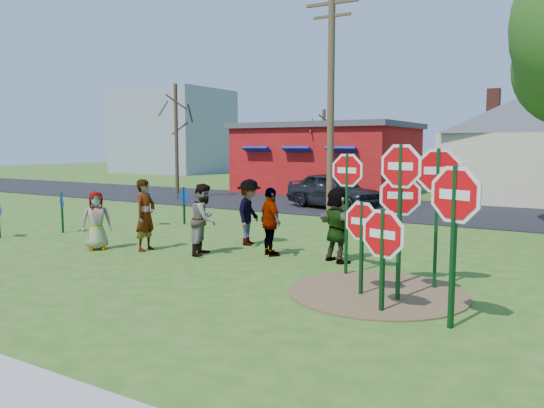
{
  "coord_description": "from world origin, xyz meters",
  "views": [
    {
      "loc": [
        7.71,
        -9.94,
        2.64
      ],
      "look_at": [
        1.07,
        0.97,
        1.24
      ],
      "focal_mm": 35.0,
      "sensor_mm": 36.0,
      "label": 1
    }
  ],
  "objects": [
    {
      "name": "stop_sign_f",
      "position": [
        6.05,
        -2.21,
        1.78
      ],
      "size": [
        1.05,
        0.46,
        2.52
      ],
      "rotation": [
        0.0,
        0.0,
        -0.4
      ],
      "color": "#103C19",
      "rests_on": "ground"
    },
    {
      "name": "blue_diamond_c",
      "position": [
        -4.84,
        2.77,
        0.78
      ],
      "size": [
        0.6,
        0.18,
        1.26
      ],
      "rotation": [
        0.0,
        0.0,
        -0.27
      ],
      "color": "#103C19",
      "rests_on": "ground"
    },
    {
      "name": "distant_building",
      "position": [
        -28.0,
        30.0,
        4.0
      ],
      "size": [
        10.0,
        8.0,
        8.0
      ],
      "primitive_type": "cube",
      "color": "#8C939E",
      "rests_on": "ground"
    },
    {
      "name": "stop_sign_c",
      "position": [
        4.96,
        -1.28,
        1.98
      ],
      "size": [
        1.01,
        0.18,
        2.81
      ],
      "rotation": [
        0.0,
        0.0,
        -0.16
      ],
      "color": "#103C19",
      "rests_on": "ground"
    },
    {
      "name": "dirt_patch",
      "position": [
        4.5,
        -1.0,
        0.01
      ],
      "size": [
        3.2,
        3.2,
        0.03
      ],
      "primitive_type": "cylinder",
      "color": "brown",
      "rests_on": "ground"
    },
    {
      "name": "red_building",
      "position": [
        -5.5,
        17.99,
        1.97
      ],
      "size": [
        9.4,
        7.69,
        3.9
      ],
      "color": "#A31010",
      "rests_on": "ground"
    },
    {
      "name": "stop_sign_g",
      "position": [
        4.64,
        -0.27,
        1.54
      ],
      "size": [
        1.01,
        0.34,
        2.25
      ],
      "rotation": [
        0.0,
        0.0,
        0.31
      ],
      "color": "#103C19",
      "rests_on": "ground"
    },
    {
      "name": "blue_diamond_d",
      "position": [
        -4.07,
        3.7,
        0.79
      ],
      "size": [
        0.64,
        0.13,
        1.28
      ],
      "rotation": [
        0.0,
        0.0,
        -0.17
      ],
      "color": "#103C19",
      "rests_on": "ground"
    },
    {
      "name": "stop_sign_a",
      "position": [
        4.29,
        -1.28,
        1.2
      ],
      "size": [
        0.93,
        0.21,
        1.8
      ],
      "rotation": [
        0.0,
        0.0,
        -0.21
      ],
      "color": "#103C19",
      "rests_on": "ground"
    },
    {
      "name": "cream_house",
      "position": [
        5.5,
        18.0,
        2.92
      ],
      "size": [
        9.4,
        9.4,
        6.5
      ],
      "color": "beige",
      "rests_on": "ground"
    },
    {
      "name": "stop_sign_d",
      "position": [
        5.29,
        -0.18,
        1.97
      ],
      "size": [
        1.1,
        0.19,
        2.75
      ],
      "rotation": [
        0.0,
        0.0,
        0.15
      ],
      "color": "#103C19",
      "rests_on": "ground"
    },
    {
      "name": "person_f",
      "position": [
        2.8,
        0.99,
        0.86
      ],
      "size": [
        1.64,
        1.18,
        1.71
      ],
      "primitive_type": "imported",
      "rotation": [
        0.0,
        0.0,
        2.67
      ],
      "color": "#184825",
      "rests_on": "ground"
    },
    {
      "name": "utility_pole",
      "position": [
        -1.05,
        8.79,
        4.49
      ],
      "size": [
        2.09,
        0.27,
        8.53
      ],
      "rotation": [
        0.0,
        0.0,
        0.03
      ],
      "color": "#4C3823",
      "rests_on": "ground"
    },
    {
      "name": "person_e",
      "position": [
        1.15,
        0.78,
        0.83
      ],
      "size": [
        1.03,
        0.88,
        1.65
      ],
      "primitive_type": "imported",
      "rotation": [
        0.0,
        0.0,
        2.55
      ],
      "color": "#4D2D51",
      "rests_on": "ground"
    },
    {
      "name": "blue_diamond_b",
      "position": [
        -6.03,
        0.37,
        0.78
      ],
      "size": [
        0.56,
        0.28,
        1.25
      ],
      "rotation": [
        0.0,
        0.0,
        -0.45
      ],
      "color": "#103C19",
      "rests_on": "ground"
    },
    {
      "name": "stop_sign_b",
      "position": [
        3.47,
        -0.05,
        1.9
      ],
      "size": [
        0.92,
        0.06,
        2.61
      ],
      "rotation": [
        0.0,
        0.0,
        -0.04
      ],
      "color": "#103C19",
      "rests_on": "ground"
    },
    {
      "name": "ground",
      "position": [
        0.0,
        0.0,
        0.0
      ],
      "size": [
        120.0,
        120.0,
        0.0
      ],
      "primitive_type": "plane",
      "color": "#345A19",
      "rests_on": "ground"
    },
    {
      "name": "person_c",
      "position": [
        -0.32,
        0.08,
        0.87
      ],
      "size": [
        0.9,
        1.01,
        1.73
      ],
      "primitive_type": "imported",
      "rotation": [
        0.0,
        0.0,
        1.9
      ],
      "color": "brown",
      "rests_on": "ground"
    },
    {
      "name": "road",
      "position": [
        0.0,
        11.5,
        0.02
      ],
      "size": [
        120.0,
        7.5,
        0.04
      ],
      "primitive_type": "cube",
      "color": "black",
      "rests_on": "ground"
    },
    {
      "name": "person_b",
      "position": [
        -1.9,
        -0.3,
        0.9
      ],
      "size": [
        0.51,
        0.71,
        1.81
      ],
      "primitive_type": "imported",
      "rotation": [
        0.0,
        0.0,
        1.7
      ],
      "color": "#276853",
      "rests_on": "ground"
    },
    {
      "name": "person_a",
      "position": [
        -3.04,
        -0.87,
        0.75
      ],
      "size": [
        0.83,
        0.87,
        1.5
      ],
      "primitive_type": "imported",
      "rotation": [
        0.0,
        0.0,
        0.91
      ],
      "color": "#3B4F7E",
      "rests_on": "ground"
    },
    {
      "name": "person_d",
      "position": [
        -0.08,
        1.7,
        0.88
      ],
      "size": [
        0.93,
        1.27,
        1.76
      ],
      "primitive_type": "imported",
      "rotation": [
        0.0,
        0.0,
        1.84
      ],
      "color": "#313236",
      "rests_on": "ground"
    },
    {
      "name": "suv",
      "position": [
        -1.51,
        10.2,
        0.79
      ],
      "size": [
        4.72,
        3.02,
        1.5
      ],
      "primitive_type": "imported",
      "rotation": [
        0.0,
        0.0,
        1.26
      ],
      "color": "#2A292E",
      "rests_on": "road"
    },
    {
      "name": "bare_tree_west",
      "position": [
        -9.91,
        9.99,
        3.65
      ],
      "size": [
        1.8,
        1.8,
        5.64
      ],
      "color": "#382819",
      "rests_on": "ground"
    },
    {
      "name": "bare_tree_east",
      "position": [
        -4.29,
        14.93,
        2.91
      ],
      "size": [
        1.8,
        1.8,
        4.49
      ],
      "color": "#382819",
      "rests_on": "ground"
    },
    {
      "name": "stop_sign_e",
      "position": [
        4.93,
        -2.02,
        1.16
      ],
      "size": [
        1.04,
        0.3,
        1.8
      ],
      "rotation": [
        0.0,
        0.0,
        -0.27
      ],
      "color": "#103C19",
      "rests_on": "ground"
    }
  ]
}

